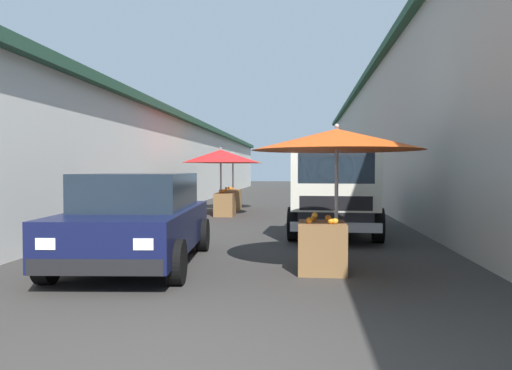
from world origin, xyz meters
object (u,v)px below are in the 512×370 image
Objects in this scene: delivery_truck at (335,191)px; parked_scooter at (141,217)px; hatchback_car at (138,218)px; fruit_stall_near_left at (232,167)px; fruit_stall_near_right at (334,158)px; vendor_by_crates at (325,185)px; fruit_stall_far_left at (221,162)px.

delivery_truck is 2.97× the size of parked_scooter.
fruit_stall_near_left is at bearing 0.25° from hatchback_car.
fruit_stall_near_left is 11.24m from fruit_stall_near_right.
parked_scooter is (-6.91, 4.41, -0.52)m from vendor_by_crates.
fruit_stall_near_right reaches higher than parked_scooter.
fruit_stall_near_left reaches higher than hatchback_car.
parked_scooter is (-4.96, 0.98, -1.29)m from fruit_stall_far_left.
hatchback_car is at bearing 135.90° from delivery_truck.
parked_scooter is at bearing 147.46° from vendor_by_crates.
fruit_stall_near_right is 5.40m from parked_scooter.
delivery_truck is at bearing -3.86° from fruit_stall_near_right.
fruit_stall_near_left reaches higher than vendor_by_crates.
vendor_by_crates is at bearing -0.67° from delivery_truck.
fruit_stall_far_left is 1.50× the size of vendor_by_crates.
hatchback_car is (-8.04, -0.03, -1.00)m from fruit_stall_far_left.
delivery_truck reaches higher than hatchback_car.
vendor_by_crates is at bearing -32.54° from parked_scooter.
fruit_stall_near_right is 10.24m from vendor_by_crates.
fruit_stall_far_left is 0.62× the size of hatchback_car.
delivery_truck is 3.01× the size of vendor_by_crates.
delivery_truck is at bearing -143.97° from fruit_stall_far_left.
fruit_stall_far_left reaches higher than vendor_by_crates.
fruit_stall_far_left reaches higher than fruit_stall_near_right.
delivery_truck is at bearing -85.42° from parked_scooter.
fruit_stall_near_right is 1.51× the size of parked_scooter.
fruit_stall_near_left is at bearing -7.34° from parked_scooter.
fruit_stall_near_left is 1.36× the size of vendor_by_crates.
vendor_by_crates is 0.99× the size of parked_scooter.
fruit_stall_far_left is at bearing -179.71° from fruit_stall_near_left.
hatchback_car is at bearing -179.76° from fruit_stall_far_left.
fruit_stall_far_left is 4.02m from vendor_by_crates.
fruit_stall_near_right reaches higher than delivery_truck.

